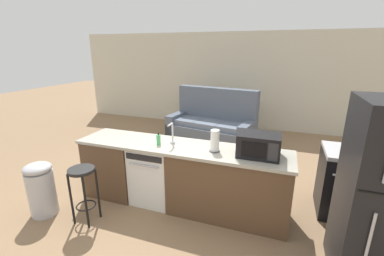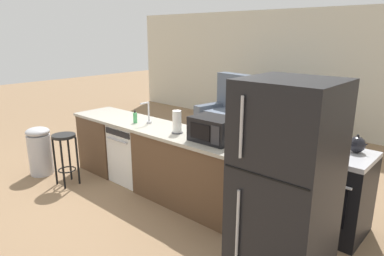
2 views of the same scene
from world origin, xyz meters
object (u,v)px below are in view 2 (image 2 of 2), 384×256
at_px(kettle, 357,144).
at_px(trash_bin, 40,150).
at_px(dishwasher, 136,153).
at_px(refrigerator, 285,188).
at_px(soap_bottle, 135,118).
at_px(microwave, 213,129).
at_px(bar_stool, 65,149).
at_px(paper_towel_roll, 177,122).
at_px(stove_range, 330,191).
at_px(couch, 247,121).

xyz_separation_m(kettle, trash_bin, (-4.03, -1.51, -0.61)).
distance_m(dishwasher, refrigerator, 2.70).
bearing_deg(soap_bottle, microwave, 2.90).
bearing_deg(trash_bin, dishwasher, 33.35).
distance_m(kettle, bar_stool, 3.70).
bearing_deg(dishwasher, soap_bottle, -30.85).
height_order(dishwasher, kettle, kettle).
xyz_separation_m(soap_bottle, trash_bin, (-1.37, -0.76, -0.59)).
height_order(kettle, bar_stool, kettle).
bearing_deg(paper_towel_roll, bar_stool, -154.46).
height_order(stove_range, paper_towel_roll, paper_towel_roll).
bearing_deg(bar_stool, paper_towel_roll, 25.54).
bearing_deg(dishwasher, paper_towel_roll, -2.59).
height_order(dishwasher, bar_stool, dishwasher).
bearing_deg(dishwasher, stove_range, 11.91).
bearing_deg(stove_range, bar_stool, -157.89).
relative_size(paper_towel_roll, trash_bin, 0.38).
bearing_deg(dishwasher, couch, 87.40).
relative_size(microwave, trash_bin, 0.68).
bearing_deg(kettle, paper_towel_roll, -159.08).
bearing_deg(microwave, bar_stool, -159.67).
relative_size(soap_bottle, trash_bin, 0.24).
distance_m(refrigerator, kettle, 1.24).
bearing_deg(microwave, kettle, 26.86).
xyz_separation_m(paper_towel_roll, kettle, (1.88, 0.72, -0.05)).
height_order(stove_range, soap_bottle, soap_bottle).
bearing_deg(refrigerator, kettle, 82.17).
xyz_separation_m(dishwasher, kettle, (2.77, 0.68, 0.56)).
bearing_deg(dishwasher, kettle, 13.78).
xyz_separation_m(microwave, soap_bottle, (-1.31, -0.07, -0.07)).
bearing_deg(stove_range, refrigerator, -90.01).
height_order(trash_bin, couch, couch).
bearing_deg(kettle, stove_range, -142.29).
bearing_deg(kettle, soap_bottle, -164.29).
height_order(soap_bottle, bar_stool, soap_bottle).
bearing_deg(couch, paper_towel_roll, -74.58).
distance_m(stove_range, paper_towel_roll, 1.90).
bearing_deg(couch, dishwasher, -92.60).
xyz_separation_m(paper_towel_roll, couch, (-0.76, 2.77, -0.64)).
bearing_deg(kettle, microwave, -153.14).
xyz_separation_m(stove_range, refrigerator, (-0.00, -1.10, 0.43)).
bearing_deg(couch, refrigerator, -52.95).
xyz_separation_m(dishwasher, bar_stool, (-0.61, -0.75, 0.11)).
relative_size(dishwasher, kettle, 4.10).
bearing_deg(paper_towel_roll, stove_range, 18.97).
distance_m(paper_towel_roll, bar_stool, 1.73).
bearing_deg(refrigerator, couch, 127.05).
bearing_deg(trash_bin, bar_stool, 6.37).
bearing_deg(stove_range, kettle, 37.71).
relative_size(refrigerator, couch, 0.83).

